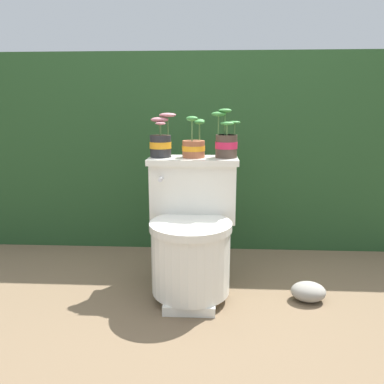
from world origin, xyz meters
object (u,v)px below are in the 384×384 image
Objects in this scene: toilet at (192,232)px; potted_plant_midleft at (194,146)px; potted_plant_left at (161,141)px; garden_stone at (308,292)px; potted_plant_middle at (226,142)px.

toilet is 3.17× the size of potted_plant_midleft.
garden_stone is at bearing -17.80° from potted_plant_left.
toilet is 0.49m from potted_plant_middle.
potted_plant_middle reaches higher than potted_plant_midleft.
potted_plant_left is at bearing 177.19° from potted_plant_midleft.
toilet is at bearing -91.09° from potted_plant_midleft.
toilet is 3.99× the size of garden_stone.
potted_plant_middle is (0.16, -0.00, 0.02)m from potted_plant_midleft.
potted_plant_middle is 1.48× the size of garden_stone.
toilet is 0.64m from garden_stone.
potted_plant_left is 1.07× the size of potted_plant_midleft.
garden_stone is at bearing -29.31° from potted_plant_middle.
potted_plant_left reaches higher than toilet.
potted_plant_left is (-0.17, 0.16, 0.43)m from toilet.
potted_plant_midleft is at bearing -2.81° from potted_plant_left.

